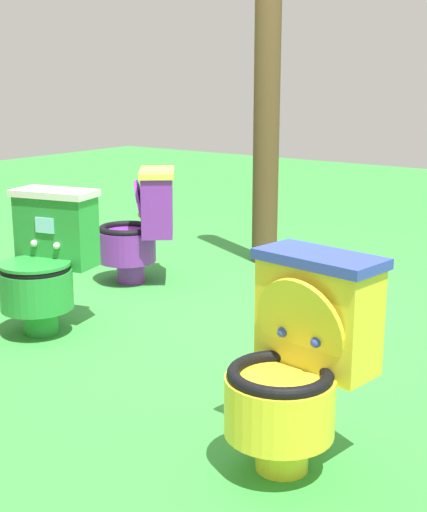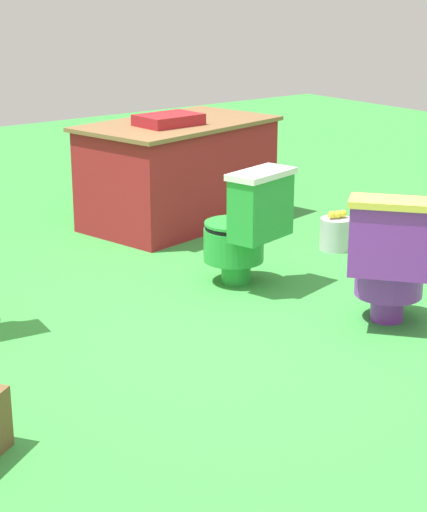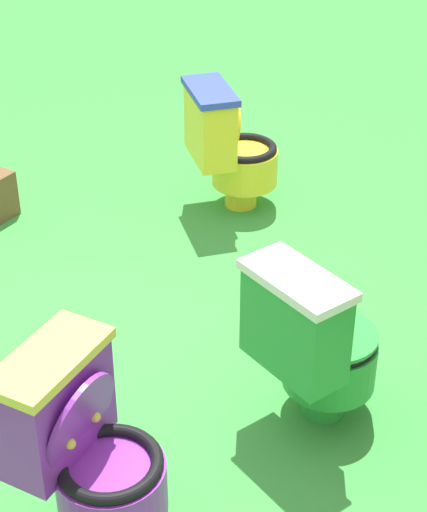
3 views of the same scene
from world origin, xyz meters
name	(u,v)px [view 2 (image 2 of 3)]	position (x,y,z in m)	size (l,w,h in m)	color
ground	(247,337)	(0.00, 0.00, 0.00)	(14.00, 14.00, 0.00)	green
toilet_purple	(390,259)	(0.71, -0.32, 0.37)	(0.64, 0.62, 0.73)	purple
toilet_green	(246,227)	(0.51, 0.64, 0.37)	(0.51, 0.57, 0.73)	green
vendor_table	(178,172)	(1.02, 2.06, 0.39)	(1.60, 1.14, 0.85)	maroon
lemon_bucket	(336,233)	(1.47, 0.83, 0.12)	(0.22, 0.22, 0.28)	#B7B7BF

